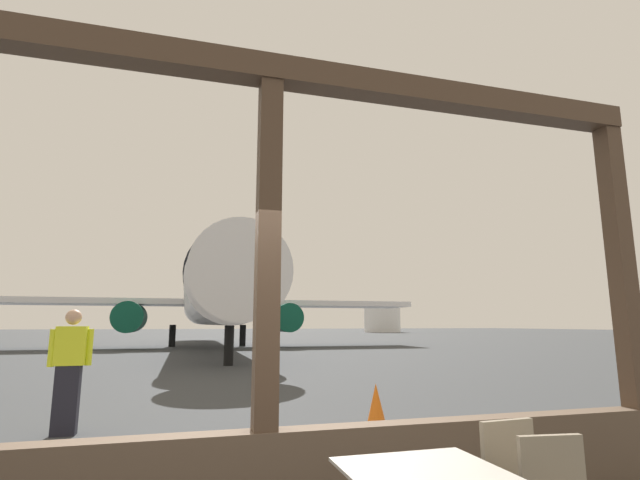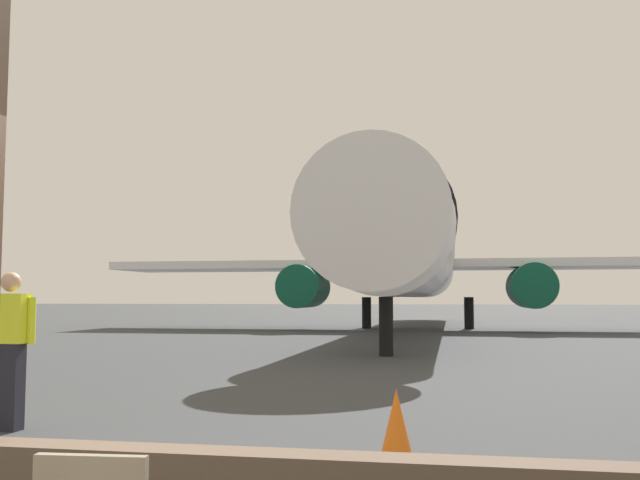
# 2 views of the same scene
# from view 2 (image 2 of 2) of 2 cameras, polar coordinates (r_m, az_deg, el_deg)

# --- Properties ---
(ground_plane) EXTENTS (220.00, 220.00, 0.00)m
(ground_plane) POSITION_cam_2_polar(r_m,az_deg,el_deg) (43.66, 7.06, -6.49)
(ground_plane) COLOR #383A3D
(airplane) EXTENTS (28.28, 34.91, 10.01)m
(airplane) POSITION_cam_2_polar(r_m,az_deg,el_deg) (31.79, 7.51, -1.38)
(airplane) COLOR silver
(airplane) RESTS_ON ground
(ground_crew_worker) EXTENTS (0.56, 0.22, 1.74)m
(ground_crew_worker) POSITION_cam_2_polar(r_m,az_deg,el_deg) (8.70, -23.61, -7.89)
(ground_crew_worker) COLOR black
(ground_crew_worker) RESTS_ON ground
(traffic_cone) EXTENTS (0.36, 0.36, 0.66)m
(traffic_cone) POSITION_cam_2_polar(r_m,az_deg,el_deg) (6.47, 6.13, -14.77)
(traffic_cone) COLOR orange
(traffic_cone) RESTS_ON ground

